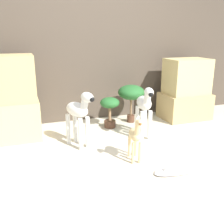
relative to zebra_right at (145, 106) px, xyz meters
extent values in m
plane|color=beige|center=(-0.35, -0.64, -0.45)|extent=(14.00, 14.00, 0.00)
cube|color=#473D33|center=(-0.35, 1.07, 0.65)|extent=(6.40, 0.08, 2.20)
cube|color=#D1B775|center=(-1.72, 0.55, -0.18)|extent=(0.77, 0.55, 0.52)
cube|color=tan|center=(-1.72, 0.55, 0.37)|extent=(0.72, 0.51, 0.59)
cube|color=tan|center=(1.02, 0.55, -0.23)|extent=(0.77, 0.55, 0.42)
cube|color=#D1B775|center=(1.02, 0.55, 0.26)|extent=(0.66, 0.47, 0.57)
cylinder|color=silver|center=(0.04, -0.10, -0.25)|extent=(0.06, 0.06, 0.40)
cylinder|color=silver|center=(-0.07, -0.08, -0.25)|extent=(0.06, 0.06, 0.40)
cylinder|color=silver|center=(0.08, 0.16, -0.25)|extent=(0.06, 0.06, 0.40)
cylinder|color=silver|center=(-0.02, 0.18, -0.25)|extent=(0.06, 0.06, 0.40)
ellipsoid|color=silver|center=(0.01, 0.04, 0.03)|extent=(0.25, 0.40, 0.18)
cylinder|color=silver|center=(-0.02, -0.12, 0.15)|extent=(0.11, 0.15, 0.19)
ellipsoid|color=silver|center=(-0.03, -0.17, 0.22)|extent=(0.14, 0.21, 0.12)
sphere|color=black|center=(-0.05, -0.25, 0.21)|extent=(0.06, 0.06, 0.06)
cube|color=black|center=(-0.02, -0.12, 0.16)|extent=(0.04, 0.08, 0.15)
cylinder|color=silver|center=(-0.81, -0.08, -0.25)|extent=(0.06, 0.06, 0.40)
cylinder|color=silver|center=(-0.91, -0.12, -0.25)|extent=(0.06, 0.06, 0.40)
cylinder|color=silver|center=(-0.92, 0.16, -0.25)|extent=(0.06, 0.06, 0.40)
cylinder|color=silver|center=(-1.02, 0.11, -0.25)|extent=(0.06, 0.06, 0.40)
ellipsoid|color=silver|center=(-0.91, 0.02, 0.03)|extent=(0.32, 0.41, 0.18)
cylinder|color=silver|center=(-0.85, -0.13, 0.15)|extent=(0.13, 0.16, 0.19)
ellipsoid|color=silver|center=(-0.83, -0.17, 0.22)|extent=(0.18, 0.23, 0.12)
sphere|color=black|center=(-0.79, -0.25, 0.21)|extent=(0.06, 0.06, 0.06)
cube|color=black|center=(-0.85, -0.13, 0.16)|extent=(0.05, 0.08, 0.15)
cylinder|color=#E0C184|center=(-0.38, -0.68, -0.32)|extent=(0.03, 0.03, 0.25)
cylinder|color=#E0C184|center=(-0.45, -0.66, -0.32)|extent=(0.03, 0.03, 0.25)
cylinder|color=#E0C184|center=(-0.35, -0.50, -0.32)|extent=(0.03, 0.03, 0.25)
cylinder|color=#E0C184|center=(-0.42, -0.49, -0.32)|extent=(0.03, 0.03, 0.25)
ellipsoid|color=#E0C184|center=(-0.40, -0.58, -0.14)|extent=(0.17, 0.28, 0.13)
cylinder|color=#E0C184|center=(-0.42, -0.69, -0.03)|extent=(0.08, 0.12, 0.20)
ellipsoid|color=#E0C184|center=(-0.43, -0.75, 0.06)|extent=(0.07, 0.11, 0.06)
sphere|color=brown|center=(-0.44, -0.79, 0.05)|extent=(0.03, 0.03, 0.03)
cylinder|color=#513323|center=(0.09, 0.65, -0.39)|extent=(0.12, 0.12, 0.12)
cylinder|color=brown|center=(0.09, 0.65, -0.20)|extent=(0.03, 0.03, 0.26)
ellipsoid|color=#235B28|center=(0.09, 0.65, 0.04)|extent=(0.42, 0.42, 0.23)
cylinder|color=#513323|center=(-0.31, 0.53, -0.39)|extent=(0.17, 0.17, 0.11)
cylinder|color=brown|center=(-0.31, 0.53, -0.24)|extent=(0.04, 0.04, 0.20)
ellipsoid|color=#235B28|center=(-0.31, 0.53, -0.06)|extent=(0.29, 0.29, 0.16)
ellipsoid|color=silver|center=(0.12, -0.94, -0.43)|extent=(0.96, 0.36, 0.04)
cone|color=white|center=(-0.21, -0.97, -0.39)|extent=(0.09, 0.09, 0.05)
camera|label=1|loc=(-1.53, -3.04, 0.92)|focal=42.00mm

